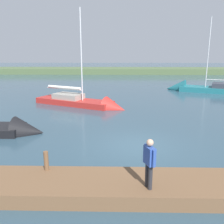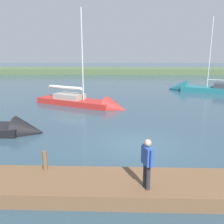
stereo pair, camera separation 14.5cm
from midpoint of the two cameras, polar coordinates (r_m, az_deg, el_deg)
name	(u,v)px [view 1 (the left image)]	position (r m, az deg, el deg)	size (l,w,h in m)	color
ground_plane	(137,146)	(12.98, 5.61, -7.85)	(200.00, 200.00, 0.00)	#2D4756
far_shoreline	(122,73)	(56.92, 2.34, 9.04)	(180.00, 8.00, 2.40)	#4C603D
dock_pier	(148,187)	(8.87, 7.82, -17.02)	(24.56, 2.04, 0.51)	brown
mooring_post_far	(46,161)	(9.54, -15.55, -10.91)	(0.17, 0.17, 0.73)	brown
sailboat_inner_slip	(86,105)	(22.36, -6.40, 1.70)	(8.96, 5.72, 9.44)	#B22823
sailboat_mid_channel	(199,90)	(32.33, 19.62, 4.89)	(9.86, 6.20, 9.89)	#1E6B75
person_on_dock	(149,160)	(7.92, 8.19, -11.13)	(0.37, 0.60, 1.66)	#28282D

